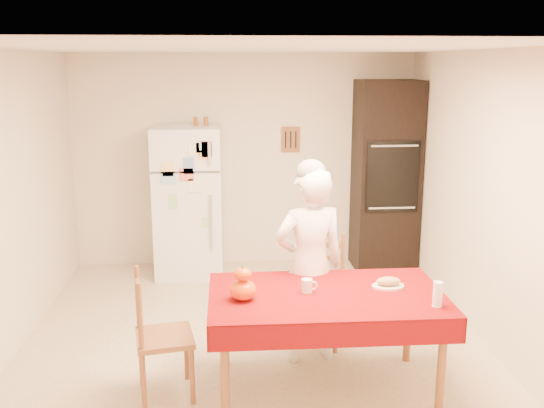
{
  "coord_description": "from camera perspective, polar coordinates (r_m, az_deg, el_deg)",
  "views": [
    {
      "loc": [
        -0.2,
        -4.87,
        2.39
      ],
      "look_at": [
        0.18,
        0.2,
        1.2
      ],
      "focal_mm": 40.0,
      "sensor_mm": 36.0,
      "label": 1
    }
  ],
  "objects": [
    {
      "name": "dining_table",
      "position": [
        4.47,
        5.13,
        -9.2
      ],
      "size": [
        1.7,
        1.0,
        0.76
      ],
      "color": "brown",
      "rests_on": "floor"
    },
    {
      "name": "spice_jar_right",
      "position": [
        6.84,
        -6.25,
        7.74
      ],
      "size": [
        0.05,
        0.05,
        0.1
      ],
      "primitive_type": "cylinder",
      "color": "brown",
      "rests_on": "refrigerator"
    },
    {
      "name": "bread_loaf",
      "position": [
        4.6,
        10.9,
        -7.14
      ],
      "size": [
        0.18,
        0.1,
        0.06
      ],
      "primitive_type": "ellipsoid",
      "color": "tan",
      "rests_on": "bread_plate"
    },
    {
      "name": "oven_cabinet",
      "position": [
        7.16,
        10.63,
        2.58
      ],
      "size": [
        0.7,
        0.62,
        2.2
      ],
      "color": "black",
      "rests_on": "floor"
    },
    {
      "name": "chair_far",
      "position": [
        5.33,
        4.53,
        -7.55
      ],
      "size": [
        0.53,
        0.51,
        0.95
      ],
      "rotation": [
        0.0,
        0.0,
        -0.33
      ],
      "color": "brown",
      "rests_on": "floor"
    },
    {
      "name": "wine_glass",
      "position": [
        4.32,
        15.32,
        -8.19
      ],
      "size": [
        0.07,
        0.07,
        0.18
      ],
      "primitive_type": "cylinder",
      "color": "white",
      "rests_on": "dining_table"
    },
    {
      "name": "chair_left",
      "position": [
        4.52,
        -10.92,
        -11.67
      ],
      "size": [
        0.47,
        0.48,
        0.95
      ],
      "rotation": [
        0.0,
        0.0,
        1.75
      ],
      "color": "brown",
      "rests_on": "floor"
    },
    {
      "name": "coffee_mug",
      "position": [
        4.43,
        3.3,
        -7.69
      ],
      "size": [
        0.08,
        0.08,
        0.1
      ],
      "primitive_type": "cylinder",
      "color": "silver",
      "rests_on": "dining_table"
    },
    {
      "name": "bread_plate",
      "position": [
        4.61,
        10.87,
        -7.62
      ],
      "size": [
        0.24,
        0.24,
        0.02
      ],
      "primitive_type": "cylinder",
      "color": "white",
      "rests_on": "dining_table"
    },
    {
      "name": "room_shell",
      "position": [
        4.94,
        -1.89,
        4.23
      ],
      "size": [
        4.02,
        4.52,
        2.51
      ],
      "color": "beige",
      "rests_on": "ground"
    },
    {
      "name": "seated_woman",
      "position": [
        4.87,
        3.56,
        -5.83
      ],
      "size": [
        0.65,
        0.49,
        1.61
      ],
      "primitive_type": "imported",
      "rotation": [
        0.0,
        0.0,
        3.33
      ],
      "color": "white",
      "rests_on": "floor"
    },
    {
      "name": "floor",
      "position": [
        5.43,
        -1.77,
        -12.92
      ],
      "size": [
        4.5,
        4.5,
        0.0
      ],
      "primitive_type": "plane",
      "color": "tan",
      "rests_on": "ground"
    },
    {
      "name": "refrigerator",
      "position": [
        6.94,
        -7.87,
        0.24
      ],
      "size": [
        0.75,
        0.74,
        1.7
      ],
      "color": "white",
      "rests_on": "floor"
    },
    {
      "name": "spice_jar_mid",
      "position": [
        6.84,
        -6.22,
        7.74
      ],
      "size": [
        0.05,
        0.05,
        0.1
      ],
      "primitive_type": "cylinder",
      "color": "brown",
      "rests_on": "refrigerator"
    },
    {
      "name": "pumpkin_upper",
      "position": [
        4.25,
        -2.75,
        -6.61
      ],
      "size": [
        0.12,
        0.12,
        0.09
      ],
      "primitive_type": "ellipsoid",
      "color": "#DF5C05",
      "rests_on": "pumpkin_lower"
    },
    {
      "name": "pumpkin_lower",
      "position": [
        4.29,
        -2.74,
        -8.09
      ],
      "size": [
        0.19,
        0.19,
        0.14
      ],
      "primitive_type": "ellipsoid",
      "color": "red",
      "rests_on": "dining_table"
    },
    {
      "name": "spice_jar_left",
      "position": [
        6.84,
        -7.21,
        7.72
      ],
      "size": [
        0.05,
        0.05,
        0.1
      ],
      "primitive_type": "cylinder",
      "color": "brown",
      "rests_on": "refrigerator"
    }
  ]
}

